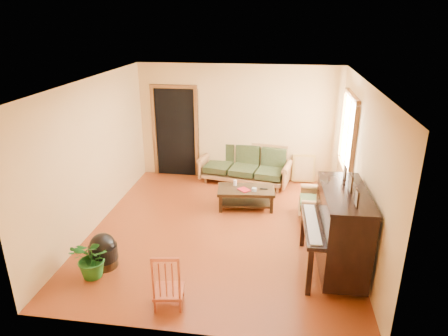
% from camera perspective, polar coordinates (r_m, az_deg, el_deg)
% --- Properties ---
extents(floor, '(5.00, 5.00, 0.00)m').
position_cam_1_polar(floor, '(7.17, -0.35, -8.80)').
color(floor, '#62230D').
rests_on(floor, ground).
extents(doorway, '(1.08, 0.16, 2.05)m').
position_cam_1_polar(doorway, '(9.31, -6.96, 5.01)').
color(doorway, black).
rests_on(doorway, floor).
extents(window, '(0.12, 1.36, 1.46)m').
position_cam_1_polar(window, '(7.84, 17.35, 4.76)').
color(window, white).
rests_on(window, right_wall).
extents(sofa, '(2.11, 1.19, 0.85)m').
position_cam_1_polar(sofa, '(8.95, 2.94, 0.43)').
color(sofa, brown).
rests_on(sofa, floor).
extents(coffee_table, '(1.15, 0.71, 0.40)m').
position_cam_1_polar(coffee_table, '(7.89, 3.14, -4.28)').
color(coffee_table, black).
rests_on(coffee_table, floor).
extents(armchair, '(0.76, 0.80, 0.79)m').
position_cam_1_polar(armchair, '(7.57, 13.17, -4.35)').
color(armchair, brown).
rests_on(armchair, floor).
extents(piano, '(0.90, 1.48, 1.29)m').
position_cam_1_polar(piano, '(6.06, 16.39, -8.76)').
color(piano, black).
rests_on(piano, floor).
extents(footstool, '(0.53, 0.53, 0.40)m').
position_cam_1_polar(footstool, '(6.40, -16.82, -11.73)').
color(footstool, black).
rests_on(footstool, floor).
extents(red_chair, '(0.44, 0.47, 0.81)m').
position_cam_1_polar(red_chair, '(5.36, -8.01, -15.29)').
color(red_chair, '#93371A').
rests_on(red_chair, floor).
extents(leaning_frame, '(0.51, 0.13, 0.67)m').
position_cam_1_polar(leaning_frame, '(9.18, 11.31, -0.03)').
color(leaning_frame, '#B68D3C').
rests_on(leaning_frame, floor).
extents(ceramic_crock, '(0.25, 0.25, 0.24)m').
position_cam_1_polar(ceramic_crock, '(9.08, 14.96, -2.06)').
color(ceramic_crock, '#3650A4').
rests_on(ceramic_crock, floor).
extents(potted_plant, '(0.67, 0.61, 0.64)m').
position_cam_1_polar(potted_plant, '(6.14, -18.23, -12.08)').
color(potted_plant, '#185117').
rests_on(potted_plant, floor).
extents(book, '(0.28, 0.29, 0.02)m').
position_cam_1_polar(book, '(7.67, 2.38, -3.29)').
color(book, maroon).
rests_on(book, coffee_table).
extents(candle, '(0.08, 0.08, 0.11)m').
position_cam_1_polar(candle, '(7.92, 1.59, -2.13)').
color(candle, white).
rests_on(candle, coffee_table).
extents(glass_jar, '(0.12, 0.12, 0.06)m').
position_cam_1_polar(glass_jar, '(7.70, 4.34, -3.08)').
color(glass_jar, silver).
rests_on(glass_jar, coffee_table).
extents(remote, '(0.15, 0.05, 0.01)m').
position_cam_1_polar(remote, '(7.81, 5.69, -2.96)').
color(remote, black).
rests_on(remote, coffee_table).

